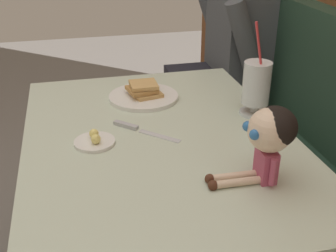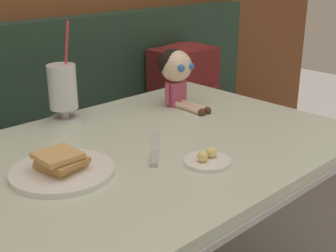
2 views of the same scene
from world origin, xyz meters
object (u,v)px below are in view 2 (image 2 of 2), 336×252
butter_saucer (207,160)px  backpack (184,84)px  seated_doll (176,69)px  butter_knife (155,154)px  milkshake_glass (63,90)px  toast_plate (62,168)px

butter_saucer → backpack: bearing=47.4°
backpack → seated_doll: bearing=-138.6°
butter_knife → backpack: backpack is taller
seated_doll → backpack: 0.63m
backpack → butter_saucer: bearing=-132.6°
milkshake_glass → butter_saucer: (0.08, -0.53, -0.09)m
butter_saucer → milkshake_glass: bearing=99.0°
butter_saucer → backpack: size_ratio=0.30×
toast_plate → backpack: backpack is taller
butter_knife → backpack: (0.79, 0.67, -0.09)m
toast_plate → butter_saucer: size_ratio=2.08×
toast_plate → butter_saucer: bearing=-33.8°
butter_saucer → butter_knife: 0.14m
toast_plate → butter_knife: (0.23, -0.07, -0.01)m
toast_plate → milkshake_glass: size_ratio=0.80×
butter_knife → seated_doll: seated_doll is taller
toast_plate → seated_doll: bearing=19.1°
backpack → butter_knife: bearing=-140.0°
milkshake_glass → toast_plate: bearing=-122.7°
toast_plate → butter_knife: 0.25m
toast_plate → backpack: 1.19m
milkshake_glass → butter_knife: bearing=-87.1°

